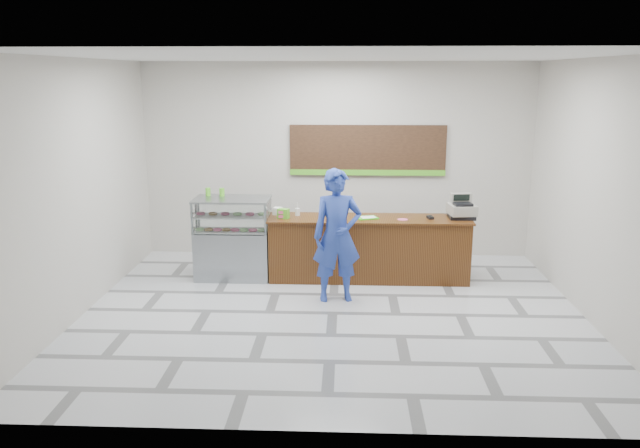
{
  "coord_description": "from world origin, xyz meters",
  "views": [
    {
      "loc": [
        0.18,
        -8.24,
        3.28
      ],
      "look_at": [
        -0.22,
        0.9,
        1.07
      ],
      "focal_mm": 35.0,
      "sensor_mm": 36.0,
      "label": 1
    }
  ],
  "objects_px": {
    "cash_register": "(462,209)",
    "serving_tray": "(367,218)",
    "display_case": "(233,237)",
    "customer": "(337,236)",
    "sales_counter": "(369,248)"
  },
  "relations": [
    {
      "from": "sales_counter",
      "to": "serving_tray",
      "type": "bearing_deg",
      "value": -137.53
    },
    {
      "from": "customer",
      "to": "cash_register",
      "type": "bearing_deg",
      "value": 18.41
    },
    {
      "from": "display_case",
      "to": "serving_tray",
      "type": "distance_m",
      "value": 2.21
    },
    {
      "from": "display_case",
      "to": "serving_tray",
      "type": "xyz_separation_m",
      "value": [
        2.18,
        -0.03,
        0.36
      ]
    },
    {
      "from": "cash_register",
      "to": "customer",
      "type": "height_order",
      "value": "customer"
    },
    {
      "from": "cash_register",
      "to": "serving_tray",
      "type": "bearing_deg",
      "value": 176.08
    },
    {
      "from": "serving_tray",
      "to": "cash_register",
      "type": "bearing_deg",
      "value": -15.38
    },
    {
      "from": "customer",
      "to": "serving_tray",
      "type": "bearing_deg",
      "value": 54.52
    },
    {
      "from": "cash_register",
      "to": "customer",
      "type": "distance_m",
      "value": 2.24
    },
    {
      "from": "serving_tray",
      "to": "sales_counter",
      "type": "bearing_deg",
      "value": 23.53
    },
    {
      "from": "sales_counter",
      "to": "customer",
      "type": "relative_size",
      "value": 1.66
    },
    {
      "from": "sales_counter",
      "to": "cash_register",
      "type": "relative_size",
      "value": 6.92
    },
    {
      "from": "sales_counter",
      "to": "cash_register",
      "type": "distance_m",
      "value": 1.62
    },
    {
      "from": "cash_register",
      "to": "customer",
      "type": "bearing_deg",
      "value": -159.71
    },
    {
      "from": "sales_counter",
      "to": "customer",
      "type": "height_order",
      "value": "customer"
    }
  ]
}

